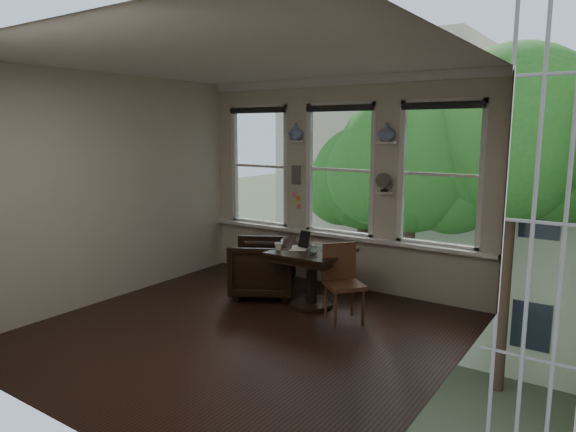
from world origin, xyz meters
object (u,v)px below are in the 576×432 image
Objects in this scene: side_chair_right at (344,284)px; mug at (278,246)px; armchair_left at (262,268)px; table at (312,279)px; laptop at (329,250)px.

side_chair_right is 9.09× the size of mug.
mug is (0.44, -0.25, 0.40)m from armchair_left.
table is at bearing 30.98° from mug.
armchair_left is 2.86× the size of laptop.
side_chair_right is at bearing -21.15° from table.
table is at bearing -146.98° from laptop.
side_chair_right is 0.58m from laptop.
side_chair_right is 3.05× the size of laptop.
armchair_left is at bearing 178.17° from table.
armchair_left is at bearing -165.52° from laptop.
armchair_left is at bearing 150.76° from mug.
table is 8.90× the size of mug.
laptop is at bearing 27.84° from mug.
mug is at bearing -140.66° from laptop.
mug is at bearing -149.02° from table.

